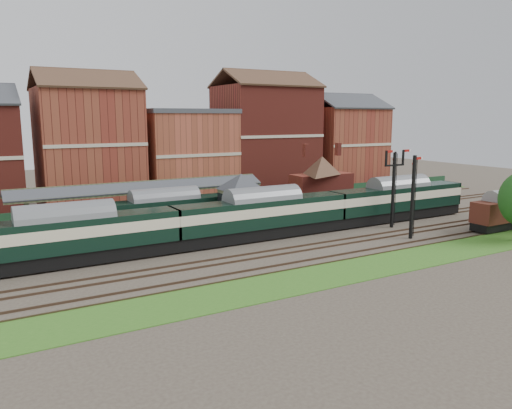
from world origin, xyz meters
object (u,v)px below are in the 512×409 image
signal_box (241,202)px  dmu_train (263,214)px  platform_railcar (165,212)px  semaphore_bracket (394,184)px

signal_box → dmu_train: signal_box is taller
signal_box → dmu_train: (0.59, -3.25, -0.79)m
signal_box → platform_railcar: size_ratio=0.37×
dmu_train → platform_railcar: bearing=138.8°
platform_railcar → dmu_train: bearing=-41.2°
semaphore_bracket → platform_railcar: (-21.88, 9.00, -2.41)m
signal_box → semaphore_bracket: size_ratio=0.73×
dmu_train → platform_railcar: (-7.43, 6.50, -0.18)m
semaphore_bracket → dmu_train: bearing=170.2°
semaphore_bracket → dmu_train: 14.83m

